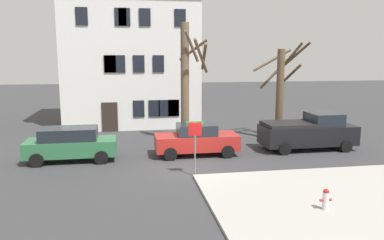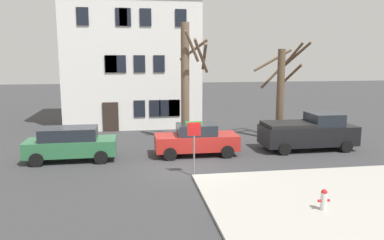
{
  "view_description": "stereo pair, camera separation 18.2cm",
  "coord_description": "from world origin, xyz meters",
  "px_view_note": "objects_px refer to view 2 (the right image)",
  "views": [
    {
      "loc": [
        -2.81,
        -17.35,
        5.33
      ],
      "look_at": [
        0.76,
        3.9,
        1.71
      ],
      "focal_mm": 35.66,
      "sensor_mm": 36.0,
      "label": 1
    },
    {
      "loc": [
        -2.63,
        -17.38,
        5.33
      ],
      "look_at": [
        0.76,
        3.9,
        1.71
      ],
      "focal_mm": 35.66,
      "sensor_mm": 36.0,
      "label": 2
    }
  ],
  "objects_px": {
    "tree_bare_near": "(187,80)",
    "tree_bare_mid": "(281,88)",
    "building_main": "(132,50)",
    "car_red_sedan": "(196,140)",
    "street_sign_pole": "(194,138)",
    "car_green_wagon": "(71,143)",
    "fire_hydrant": "(324,199)",
    "pickup_truck_black": "(309,132)"
  },
  "relations": [
    {
      "from": "fire_hydrant",
      "to": "street_sign_pole",
      "type": "xyz_separation_m",
      "value": [
        -3.72,
        4.76,
        1.26
      ]
    },
    {
      "from": "car_green_wagon",
      "to": "street_sign_pole",
      "type": "distance_m",
      "value": 6.91
    },
    {
      "from": "building_main",
      "to": "car_red_sedan",
      "type": "distance_m",
      "value": 12.51
    },
    {
      "from": "tree_bare_near",
      "to": "street_sign_pole",
      "type": "relative_size",
      "value": 2.93
    },
    {
      "from": "tree_bare_near",
      "to": "pickup_truck_black",
      "type": "xyz_separation_m",
      "value": [
        6.66,
        -2.82,
        -2.91
      ]
    },
    {
      "from": "tree_bare_near",
      "to": "pickup_truck_black",
      "type": "bearing_deg",
      "value": -22.97
    },
    {
      "from": "pickup_truck_black",
      "to": "street_sign_pole",
      "type": "height_order",
      "value": "street_sign_pole"
    },
    {
      "from": "building_main",
      "to": "tree_bare_mid",
      "type": "height_order",
      "value": "building_main"
    },
    {
      "from": "tree_bare_near",
      "to": "car_red_sedan",
      "type": "distance_m",
      "value": 4.33
    },
    {
      "from": "car_green_wagon",
      "to": "fire_hydrant",
      "type": "xyz_separation_m",
      "value": [
        9.56,
        -8.34,
        -0.4
      ]
    },
    {
      "from": "car_red_sedan",
      "to": "fire_hydrant",
      "type": "bearing_deg",
      "value": -70.46
    },
    {
      "from": "car_red_sedan",
      "to": "street_sign_pole",
      "type": "xyz_separation_m",
      "value": [
        -0.73,
        -3.66,
        0.9
      ]
    },
    {
      "from": "tree_bare_mid",
      "to": "street_sign_pole",
      "type": "bearing_deg",
      "value": -135.16
    },
    {
      "from": "car_red_sedan",
      "to": "street_sign_pole",
      "type": "distance_m",
      "value": 3.84
    },
    {
      "from": "fire_hydrant",
      "to": "building_main",
      "type": "bearing_deg",
      "value": 107.86
    },
    {
      "from": "pickup_truck_black",
      "to": "street_sign_pole",
      "type": "relative_size",
      "value": 2.16
    },
    {
      "from": "tree_bare_mid",
      "to": "building_main",
      "type": "bearing_deg",
      "value": 139.08
    },
    {
      "from": "street_sign_pole",
      "to": "building_main",
      "type": "bearing_deg",
      "value": 99.83
    },
    {
      "from": "car_green_wagon",
      "to": "pickup_truck_black",
      "type": "distance_m",
      "value": 13.18
    },
    {
      "from": "tree_bare_near",
      "to": "car_red_sedan",
      "type": "xyz_separation_m",
      "value": [
        0.06,
        -3.06,
        -3.07
      ]
    },
    {
      "from": "tree_bare_near",
      "to": "fire_hydrant",
      "type": "relative_size",
      "value": 9.91
    },
    {
      "from": "tree_bare_mid",
      "to": "car_red_sedan",
      "type": "bearing_deg",
      "value": -153.3
    },
    {
      "from": "car_green_wagon",
      "to": "street_sign_pole",
      "type": "relative_size",
      "value": 1.82
    },
    {
      "from": "pickup_truck_black",
      "to": "tree_bare_mid",
      "type": "bearing_deg",
      "value": 102.81
    },
    {
      "from": "fire_hydrant",
      "to": "street_sign_pole",
      "type": "distance_m",
      "value": 6.17
    },
    {
      "from": "tree_bare_near",
      "to": "car_green_wagon",
      "type": "distance_m",
      "value": 7.84
    },
    {
      "from": "car_red_sedan",
      "to": "tree_bare_near",
      "type": "bearing_deg",
      "value": 91.1
    },
    {
      "from": "tree_bare_mid",
      "to": "car_green_wagon",
      "type": "height_order",
      "value": "tree_bare_mid"
    },
    {
      "from": "car_red_sedan",
      "to": "fire_hydrant",
      "type": "relative_size",
      "value": 6.07
    },
    {
      "from": "car_red_sedan",
      "to": "pickup_truck_black",
      "type": "relative_size",
      "value": 0.83
    },
    {
      "from": "tree_bare_near",
      "to": "tree_bare_mid",
      "type": "relative_size",
      "value": 1.17
    },
    {
      "from": "tree_bare_near",
      "to": "building_main",
      "type": "bearing_deg",
      "value": 111.99
    },
    {
      "from": "tree_bare_mid",
      "to": "fire_hydrant",
      "type": "relative_size",
      "value": 8.44
    },
    {
      "from": "car_green_wagon",
      "to": "street_sign_pole",
      "type": "bearing_deg",
      "value": -31.5
    },
    {
      "from": "building_main",
      "to": "pickup_truck_black",
      "type": "relative_size",
      "value": 2.12
    },
    {
      "from": "building_main",
      "to": "tree_bare_mid",
      "type": "bearing_deg",
      "value": -40.92
    },
    {
      "from": "fire_hydrant",
      "to": "street_sign_pole",
      "type": "height_order",
      "value": "street_sign_pole"
    },
    {
      "from": "fire_hydrant",
      "to": "tree_bare_near",
      "type": "bearing_deg",
      "value": 104.87
    },
    {
      "from": "car_red_sedan",
      "to": "tree_bare_mid",
      "type": "bearing_deg",
      "value": 26.7
    },
    {
      "from": "tree_bare_mid",
      "to": "car_red_sedan",
      "type": "distance_m",
      "value": 7.13
    },
    {
      "from": "building_main",
      "to": "car_green_wagon",
      "type": "distance_m",
      "value": 12.57
    },
    {
      "from": "building_main",
      "to": "street_sign_pole",
      "type": "xyz_separation_m",
      "value": [
        2.54,
        -14.68,
        -4.03
      ]
    }
  ]
}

